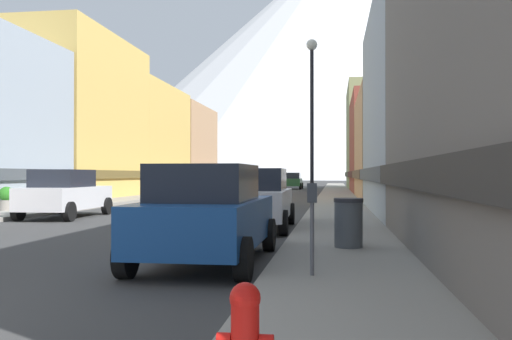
{
  "coord_description": "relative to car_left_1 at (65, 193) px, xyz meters",
  "views": [
    {
      "loc": [
        6.07,
        -4.46,
        1.61
      ],
      "look_at": [
        -0.9,
        43.85,
        1.99
      ],
      "focal_mm": 38.12,
      "sensor_mm": 36.0,
      "label": 1
    }
  ],
  "objects": [
    {
      "name": "mountain_backdrop",
      "position": [
        14.48,
        245.58,
        56.84
      ],
      "size": [
        250.39,
        250.39,
        115.48
      ],
      "primitive_type": "cone",
      "color": "silver",
      "rests_on": "ground"
    },
    {
      "name": "car_driving_1",
      "position": [
        5.4,
        39.99,
        0.0
      ],
      "size": [
        2.06,
        4.4,
        1.78
      ],
      "color": "#265933",
      "rests_on": "ground"
    },
    {
      "name": "storefront_left_4",
      "position": [
        -6.89,
        37.59,
        3.38
      ],
      "size": [
        6.68,
        11.81,
        8.87
      ],
      "color": "tan",
      "rests_on": "ground"
    },
    {
      "name": "storefront_right_3",
      "position": [
        14.65,
        27.45,
        2.98
      ],
      "size": [
        7.0,
        12.56,
        8.06
      ],
      "color": "brown",
      "rests_on": "ground"
    },
    {
      "name": "sidewalk_right",
      "position": [
        10.05,
        20.58,
        -0.82
      ],
      "size": [
        2.5,
        100.0,
        0.15
      ],
      "primitive_type": "cube",
      "color": "gray",
      "rests_on": "ground"
    },
    {
      "name": "potted_plant_1",
      "position": [
        -3.2,
        4.32,
        -0.26
      ],
      "size": [
        0.6,
        0.6,
        0.91
      ],
      "color": "brown",
      "rests_on": "sidewalk_left"
    },
    {
      "name": "storefront_left_3",
      "position": [
        -7.97,
        25.58,
        3.48
      ],
      "size": [
        8.83,
        11.56,
        9.09
      ],
      "color": "#D8B259",
      "rests_on": "ground"
    },
    {
      "name": "car_left_1",
      "position": [
        0.0,
        0.0,
        0.0
      ],
      "size": [
        2.18,
        4.45,
        1.78
      ],
      "color": "silver",
      "rests_on": "ground"
    },
    {
      "name": "car_driving_0",
      "position": [
        2.2,
        30.57,
        0.0
      ],
      "size": [
        2.06,
        4.4,
        1.78
      ],
      "color": "#265933",
      "rests_on": "ground"
    },
    {
      "name": "storefront_right_4",
      "position": [
        15.5,
        40.56,
        4.42
      ],
      "size": [
        8.71,
        13.0,
        10.99
      ],
      "color": "#8C9966",
      "rests_on": "ground"
    },
    {
      "name": "storefront_right_1",
      "position": [
        14.58,
        2.86,
        3.06
      ],
      "size": [
        6.87,
        12.15,
        8.22
      ],
      "color": "#99A5B2",
      "rests_on": "ground"
    },
    {
      "name": "fire_hydrant_near",
      "position": [
        9.25,
        -15.13,
        -0.37
      ],
      "size": [
        0.4,
        0.22,
        0.7
      ],
      "color": "red",
      "rests_on": "sidewalk_right"
    },
    {
      "name": "car_right_1",
      "position": [
        7.6,
        -3.07,
        0.0
      ],
      "size": [
        2.14,
        4.44,
        1.78
      ],
      "color": "silver",
      "rests_on": "ground"
    },
    {
      "name": "trash_bin_right",
      "position": [
        10.15,
        -7.87,
        -0.26
      ],
      "size": [
        0.59,
        0.59,
        0.98
      ],
      "color": "#4C5156",
      "rests_on": "sidewalk_right"
    },
    {
      "name": "storefront_right_2",
      "position": [
        15.52,
        15.1,
        2.22
      ],
      "size": [
        8.75,
        11.4,
        6.48
      ],
      "color": "tan",
      "rests_on": "ground"
    },
    {
      "name": "streetlamp_right",
      "position": [
        9.15,
        -1.16,
        3.09
      ],
      "size": [
        0.36,
        0.36,
        5.86
      ],
      "color": "black",
      "rests_on": "sidewalk_right"
    },
    {
      "name": "potted_plant_0",
      "position": [
        -3.2,
        1.3,
        -0.24
      ],
      "size": [
        0.6,
        0.6,
        0.96
      ],
      "color": "gray",
      "rests_on": "sidewalk_left"
    },
    {
      "name": "parking_meter_near",
      "position": [
        9.55,
        -11.0,
        0.11
      ],
      "size": [
        0.14,
        0.1,
        1.33
      ],
      "color": "#595960",
      "rests_on": "sidewalk_right"
    },
    {
      "name": "car_right_0",
      "position": [
        7.6,
        -9.29,
        0.0
      ],
      "size": [
        2.07,
        4.41,
        1.78
      ],
      "color": "#19478C",
      "rests_on": "ground"
    },
    {
      "name": "storefront_left_2",
      "position": [
        -8.21,
        14.05,
        4.13
      ],
      "size": [
        9.32,
        11.49,
        10.4
      ],
      "color": "#D8B259",
      "rests_on": "ground"
    },
    {
      "name": "sidewalk_left",
      "position": [
        -2.45,
        20.58,
        -0.82
      ],
      "size": [
        2.5,
        100.0,
        0.15
      ],
      "primitive_type": "cube",
      "color": "gray",
      "rests_on": "ground"
    }
  ]
}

